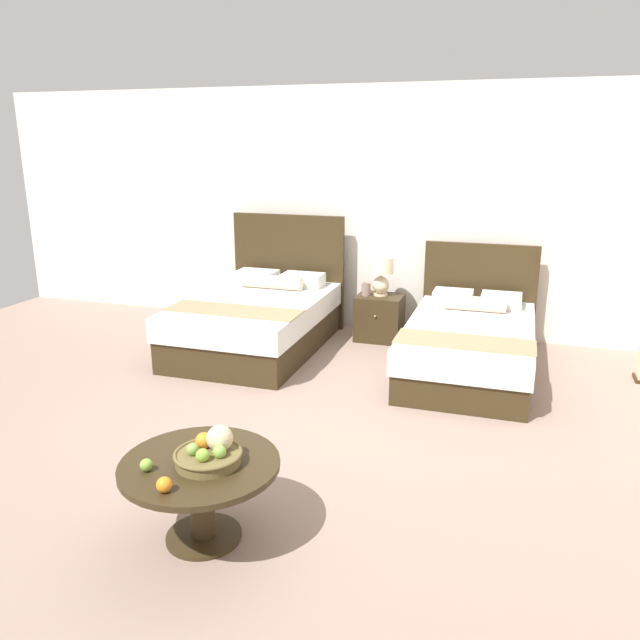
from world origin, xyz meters
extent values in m
cube|color=gray|center=(0.00, 0.00, -0.01)|extent=(9.99, 9.32, 0.02)
cube|color=white|center=(0.00, 2.86, 1.37)|extent=(9.99, 0.12, 2.75)
cube|color=#342815|center=(-1.11, 1.60, 0.16)|extent=(1.28, 1.97, 0.32)
cube|color=silver|center=(-1.11, 1.60, 0.44)|extent=(1.32, 2.01, 0.24)
cube|color=#342815|center=(-1.11, 2.61, 0.66)|extent=(1.36, 0.06, 1.32)
cube|color=white|center=(-1.39, 2.33, 0.63)|extent=(0.46, 0.30, 0.14)
cube|color=white|center=(-0.82, 2.32, 0.63)|extent=(0.46, 0.30, 0.14)
cylinder|color=beige|center=(-1.11, 2.08, 0.63)|extent=(0.70, 0.15, 0.15)
cube|color=#907F5B|center=(-1.11, 1.10, 0.57)|extent=(1.34, 0.42, 0.01)
cube|color=#342815|center=(1.11, 1.60, 0.13)|extent=(1.12, 1.99, 0.27)
cube|color=silver|center=(1.11, 1.60, 0.38)|extent=(1.16, 2.03, 0.22)
cube|color=#342815|center=(1.11, 2.63, 0.55)|extent=(1.20, 0.06, 1.09)
cube|color=white|center=(0.86, 2.34, 0.56)|extent=(0.40, 0.30, 0.14)
cube|color=silver|center=(1.35, 2.34, 0.56)|extent=(0.40, 0.30, 0.14)
cylinder|color=beige|center=(1.11, 2.10, 0.56)|extent=(0.61, 0.15, 0.15)
cube|color=#907F5B|center=(1.11, 1.03, 0.49)|extent=(1.18, 0.43, 0.01)
cube|color=#342815|center=(0.07, 2.37, 0.25)|extent=(0.50, 0.42, 0.50)
sphere|color=tan|center=(0.07, 2.15, 0.33)|extent=(0.02, 0.02, 0.02)
cylinder|color=beige|center=(0.07, 2.39, 0.51)|extent=(0.15, 0.15, 0.02)
ellipsoid|color=beige|center=(0.07, 2.39, 0.62)|extent=(0.18, 0.18, 0.19)
cylinder|color=#99844C|center=(0.07, 2.39, 0.73)|extent=(0.02, 0.02, 0.04)
cylinder|color=#F4E1BD|center=(0.07, 2.39, 0.84)|extent=(0.27, 0.27, 0.18)
cylinder|color=gray|center=(-0.08, 2.33, 0.57)|extent=(0.10, 0.10, 0.13)
torus|color=gray|center=(-0.08, 2.33, 0.64)|extent=(0.09, 0.09, 0.01)
cylinder|color=#342815|center=(-0.07, -1.50, 0.01)|extent=(0.42, 0.42, 0.02)
cylinder|color=#342815|center=(-0.07, -1.50, 0.22)|extent=(0.14, 0.14, 0.44)
cylinder|color=#342815|center=(-0.07, -1.50, 0.46)|extent=(0.88, 0.88, 0.04)
cylinder|color=brown|center=(-0.01, -1.50, 0.51)|extent=(0.35, 0.35, 0.06)
torus|color=brown|center=(-0.01, -1.50, 0.54)|extent=(0.37, 0.37, 0.02)
sphere|color=orange|center=(-0.07, -1.44, 0.58)|extent=(0.09, 0.09, 0.09)
sphere|color=#81A54B|center=(-0.08, -1.53, 0.57)|extent=(0.07, 0.07, 0.07)
sphere|color=#84B439|center=(0.00, -1.58, 0.57)|extent=(0.07, 0.07, 0.07)
sphere|color=#82AF47|center=(0.07, -1.51, 0.57)|extent=(0.07, 0.07, 0.07)
sphere|color=beige|center=(0.03, -1.43, 0.60)|extent=(0.15, 0.15, 0.15)
sphere|color=#7FAF3D|center=(-0.29, -1.67, 0.51)|extent=(0.07, 0.07, 0.07)
sphere|color=orange|center=(-0.09, -1.82, 0.52)|extent=(0.08, 0.08, 0.08)
camera|label=1|loc=(1.49, -4.17, 2.16)|focal=34.95mm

